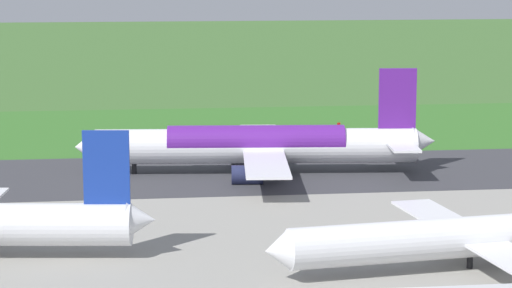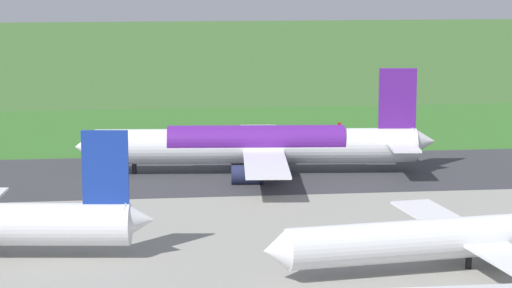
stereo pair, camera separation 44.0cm
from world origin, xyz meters
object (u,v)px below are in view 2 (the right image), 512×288
Objects in this scene: airliner_parked_mid at (472,236)px; traffic_cone_orange at (315,136)px; no_stopping_sign at (339,128)px; airliner_main at (259,145)px.

traffic_cone_orange is at bearing -88.72° from airliner_parked_mid.
no_stopping_sign is (-2.87, -83.76, -2.06)m from airliner_parked_mid.
traffic_cone_orange is at bearing -114.26° from airliner_main.
airliner_parked_mid is 82.88m from traffic_cone_orange.
no_stopping_sign reaches higher than traffic_cone_orange.
airliner_parked_mid is 80.26× the size of traffic_cone_orange.
traffic_cone_orange is at bearing 11.56° from no_stopping_sign.
airliner_main reaches higher than airliner_parked_mid.
airliner_main is 37.34m from no_stopping_sign.
no_stopping_sign is (-18.78, -32.15, -2.89)m from airliner_main.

